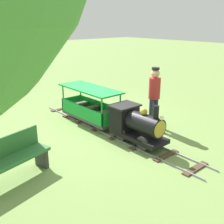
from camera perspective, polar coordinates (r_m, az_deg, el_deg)
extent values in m
plane|color=#75934C|center=(7.37, -2.25, -3.23)|extent=(60.00, 60.00, 0.00)
cube|color=gray|center=(7.21, 1.29, -3.54)|extent=(0.03, 5.70, 0.04)
cube|color=gray|center=(6.92, -1.62, -4.52)|extent=(0.03, 5.70, 0.04)
cube|color=#4C3828|center=(8.98, -10.63, 0.65)|extent=(0.72, 0.14, 0.03)
cube|color=#4C3828|center=(8.40, -8.13, -0.48)|extent=(0.72, 0.14, 0.03)
cube|color=#4C3828|center=(7.85, -5.26, -1.77)|extent=(0.72, 0.14, 0.03)
cube|color=#4C3828|center=(7.32, -1.97, -3.25)|extent=(0.72, 0.14, 0.03)
cube|color=#4C3828|center=(6.82, 1.84, -4.93)|extent=(0.72, 0.14, 0.03)
cube|color=#4C3828|center=(6.37, 6.23, -6.85)|extent=(0.72, 0.14, 0.03)
cube|color=#4C3828|center=(5.96, 11.31, -8.98)|extent=(0.72, 0.14, 0.03)
cube|color=#4C3828|center=(5.62, 17.13, -11.32)|extent=(0.72, 0.14, 0.03)
cube|color=black|center=(6.36, 5.51, -4.92)|extent=(0.60, 1.40, 0.10)
cylinder|color=black|center=(6.10, 6.97, -2.47)|extent=(0.44, 0.85, 0.44)
cylinder|color=#B7932D|center=(5.85, 10.06, -3.58)|extent=(0.37, 0.02, 0.37)
cylinder|color=black|center=(5.80, 9.28, 0.03)|extent=(0.12, 0.12, 0.27)
sphere|color=#B7932D|center=(6.04, 6.72, 0.05)|extent=(0.16, 0.16, 0.16)
cube|color=black|center=(6.55, 2.59, -1.08)|extent=(0.60, 0.45, 0.55)
cube|color=black|center=(6.46, 2.63, 1.39)|extent=(0.68, 0.53, 0.04)
sphere|color=#F2EAB2|center=(5.74, 10.43, -1.26)|extent=(0.10, 0.10, 0.10)
cylinder|color=#2D2D2D|center=(6.32, 9.31, -5.35)|extent=(0.05, 0.32, 0.32)
cylinder|color=#2D2D2D|center=(5.99, 6.37, -6.61)|extent=(0.05, 0.32, 0.32)
cylinder|color=#2D2D2D|center=(6.74, 4.75, -3.57)|extent=(0.05, 0.32, 0.32)
cylinder|color=#2D2D2D|center=(6.44, 1.78, -4.64)|extent=(0.05, 0.32, 0.32)
cube|color=#3F3F3F|center=(7.66, -4.56, -0.95)|extent=(0.68, 1.90, 0.08)
cube|color=green|center=(7.78, -2.72, 1.06)|extent=(0.04, 1.90, 0.35)
cube|color=green|center=(7.42, -6.56, 0.08)|extent=(0.04, 1.90, 0.35)
cube|color=green|center=(6.91, 0.03, -1.23)|extent=(0.68, 0.04, 0.35)
cube|color=green|center=(8.33, -8.43, 2.08)|extent=(0.68, 0.04, 0.35)
cylinder|color=green|center=(7.06, 1.75, 0.92)|extent=(0.04, 0.04, 0.75)
cylinder|color=green|center=(6.67, -2.13, -0.14)|extent=(0.04, 0.04, 0.75)
cylinder|color=green|center=(8.41, -6.63, 3.74)|extent=(0.04, 0.04, 0.75)
cylinder|color=green|center=(8.09, -10.21, 2.97)|extent=(0.04, 0.04, 0.75)
cube|color=green|center=(7.43, -4.72, 4.94)|extent=(0.78, 2.00, 0.04)
cube|color=brown|center=(8.02, -6.87, 1.10)|extent=(0.52, 0.20, 0.24)
cube|color=brown|center=(7.61, -4.59, 0.19)|extent=(0.52, 0.20, 0.24)
cube|color=brown|center=(7.21, -2.05, -0.83)|extent=(0.52, 0.20, 0.24)
cylinder|color=#262626|center=(7.32, 0.06, -2.01)|extent=(0.04, 0.24, 0.24)
cylinder|color=#262626|center=(7.04, -2.85, -2.90)|extent=(0.04, 0.24, 0.24)
cylinder|color=#262626|center=(8.31, -5.99, 0.45)|extent=(0.04, 0.24, 0.24)
cylinder|color=#262626|center=(8.06, -8.74, -0.25)|extent=(0.04, 0.24, 0.24)
cylinder|color=#282D47|center=(7.42, 9.15, 0.00)|extent=(0.12, 0.12, 0.80)
cylinder|color=#282D47|center=(7.29, 8.24, -0.30)|extent=(0.12, 0.12, 0.80)
cylinder|color=#B22828|center=(7.16, 8.96, 4.96)|extent=(0.30, 0.30, 0.55)
sphere|color=tan|center=(7.08, 9.12, 7.99)|extent=(0.22, 0.22, 0.22)
cylinder|color=black|center=(7.06, 9.17, 9.02)|extent=(0.20, 0.20, 0.06)
cube|color=#2D6B33|center=(5.18, -19.66, -9.23)|extent=(1.36, 0.69, 0.06)
cube|color=#2D6B33|center=(5.23, -21.06, -6.67)|extent=(1.27, 0.34, 0.40)
cube|color=#333333|center=(5.57, -14.64, -9.10)|extent=(0.15, 0.33, 0.42)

